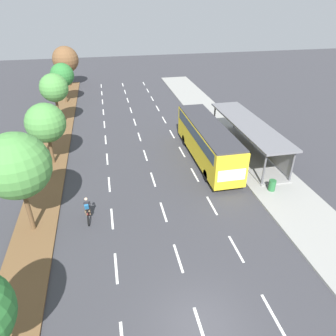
{
  "coord_description": "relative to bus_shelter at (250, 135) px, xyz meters",
  "views": [
    {
      "loc": [
        -3.16,
        -7.9,
        13.04
      ],
      "look_at": [
        1.13,
        12.42,
        1.2
      ],
      "focal_mm": 32.73,
      "sensor_mm": 36.0,
      "label": 1
    }
  ],
  "objects": [
    {
      "name": "cyclist",
      "position": [
        -14.53,
        -6.99,
        -1.08
      ],
      "size": [
        0.46,
        1.82,
        1.71
      ],
      "color": "black",
      "rests_on": "ground"
    },
    {
      "name": "median_tree_third",
      "position": [
        -17.66,
        1.6,
        1.93
      ],
      "size": [
        3.28,
        3.28,
        5.33
      ],
      "color": "brown",
      "rests_on": "median_strip"
    },
    {
      "name": "median_strip",
      "position": [
        -17.83,
        4.25,
        -1.81
      ],
      "size": [
        2.6,
        52.0,
        0.12
      ],
      "primitive_type": "cube",
      "color": "brown",
      "rests_on": "ground"
    },
    {
      "name": "median_tree_fifth",
      "position": [
        -17.85,
        19.36,
        1.88
      ],
      "size": [
        3.05,
        3.05,
        5.17
      ],
      "color": "brown",
      "rests_on": "median_strip"
    },
    {
      "name": "ground_plane",
      "position": [
        -9.53,
        -15.75,
        -1.87
      ],
      "size": [
        140.0,
        140.0,
        0.0
      ],
      "primitive_type": "plane",
      "color": "#38383D"
    },
    {
      "name": "sidewalk_right",
      "position": [
        -0.28,
        4.25,
        -1.79
      ],
      "size": [
        4.5,
        52.0,
        0.15
      ],
      "primitive_type": "cube",
      "color": "gray",
      "rests_on": "ground"
    },
    {
      "name": "median_tree_fourth",
      "position": [
        -17.84,
        10.48,
        2.5
      ],
      "size": [
        2.98,
        2.98,
        5.76
      ],
      "color": "brown",
      "rests_on": "median_strip"
    },
    {
      "name": "bus_shelter",
      "position": [
        0.0,
        0.0,
        0.0
      ],
      "size": [
        2.9,
        12.08,
        2.86
      ],
      "color": "gray",
      "rests_on": "sidewalk_right"
    },
    {
      "name": "bus",
      "position": [
        -4.28,
        -0.48,
        0.2
      ],
      "size": [
        2.54,
        11.29,
        3.37
      ],
      "color": "yellow",
      "rests_on": "ground"
    },
    {
      "name": "lane_divider_right",
      "position": [
        -6.03,
        3.65,
        -1.86
      ],
      "size": [
        0.14,
        49.8,
        0.01
      ],
      "color": "white",
      "rests_on": "ground"
    },
    {
      "name": "lane_divider_left",
      "position": [
        -13.03,
        3.65,
        -1.86
      ],
      "size": [
        0.14,
        49.8,
        0.01
      ],
      "color": "white",
      "rests_on": "ground"
    },
    {
      "name": "trash_bin",
      "position": [
        -1.08,
        -6.43,
        -1.29
      ],
      "size": [
        0.52,
        0.52,
        0.85
      ],
      "primitive_type": "cylinder",
      "color": "#286B38",
      "rests_on": "sidewalk_right"
    },
    {
      "name": "median_tree_second",
      "position": [
        -17.92,
        -7.27,
        2.78
      ],
      "size": [
        3.85,
        3.85,
        6.47
      ],
      "color": "brown",
      "rests_on": "median_strip"
    },
    {
      "name": "lane_divider_center",
      "position": [
        -9.53,
        3.65,
        -1.86
      ],
      "size": [
        0.14,
        49.8,
        0.01
      ],
      "color": "white",
      "rests_on": "ground"
    },
    {
      "name": "median_tree_farthest",
      "position": [
        -18.04,
        28.23,
        2.3
      ],
      "size": [
        3.97,
        3.97,
        6.04
      ],
      "color": "brown",
      "rests_on": "median_strip"
    }
  ]
}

